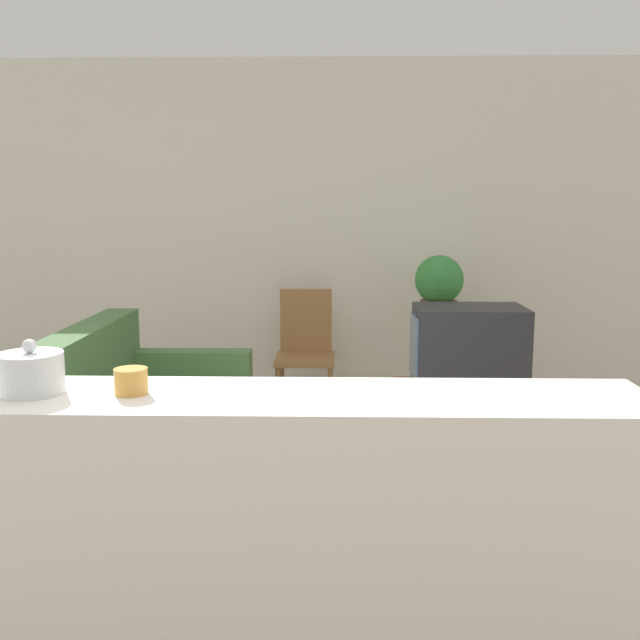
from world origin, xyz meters
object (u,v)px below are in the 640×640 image
Objects in this scene: decorative_bowl at (31,373)px; couch at (141,433)px; potted_plant at (439,284)px; television at (468,347)px; wooden_chair at (305,346)px.

couch is at bearing 95.63° from decorative_bowl.
potted_plant is (1.86, 1.55, 0.66)m from couch.
television is 1.49× the size of potted_plant.
couch is 8.60× the size of decorative_bowl.
decorative_bowl reaches higher than couch.
couch is 1.74m from wooden_chair.
wooden_chair is (0.85, 1.50, 0.19)m from couch.
potted_plant is at bearing 39.81° from couch.
television is at bearing -40.24° from wooden_chair.
wooden_chair reaches higher than couch.
couch is 2.04m from television.
wooden_chair is 3.35m from decorative_bowl.
couch is at bearing -140.19° from potted_plant.
television is at bearing -86.63° from potted_plant.
wooden_chair is at bearing -177.56° from potted_plant.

